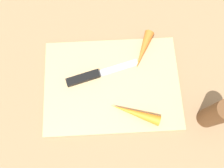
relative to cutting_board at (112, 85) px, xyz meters
The scene contains 6 objects.
ground_plane 0.01m from the cutting_board, ahead, with size 1.40×1.40×0.00m, color #8C6D4C.
cutting_board is the anchor object (origin of this frame).
knife 0.07m from the cutting_board, 160.68° to the left, with size 0.20×0.07×0.01m.
carrot_long 0.10m from the cutting_board, 57.26° to the right, with size 0.03×0.03×0.13m, color orange.
carrot_short 0.13m from the cutting_board, 44.82° to the left, with size 0.03×0.03×0.11m, color orange.
pepper_grinder 0.27m from the cutting_board, 23.22° to the right, with size 0.05×0.05×0.12m, color brown.
Camera 1 is at (-0.01, -0.18, 0.59)m, focal length 36.61 mm.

